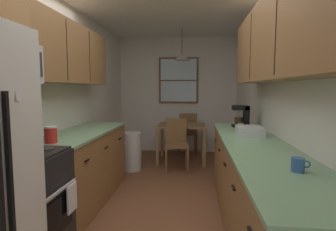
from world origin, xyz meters
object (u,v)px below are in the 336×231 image
trash_bin (132,151)px  coffee_maker (243,116)px  dining_table (182,131)px  dining_chair_near (176,142)px  stove_range (22,207)px  microwave_over_range (0,62)px  dish_rack (250,131)px  mug_spare (241,127)px  dining_chair_far (188,131)px  storage_canister (51,134)px  mug_by_coffeemaker (298,165)px

trash_bin → coffee_maker: 2.04m
dining_table → dining_chair_near: bearing=-95.9°
stove_range → microwave_over_range: (-0.11, 0.00, 1.16)m
coffee_maker → dining_chair_near: bearing=138.7°
dish_rack → mug_spare: bearing=96.6°
mug_spare → dish_rack: dish_rack is taller
coffee_maker → dining_table: bearing=122.4°
microwave_over_range → dining_chair_far: size_ratio=0.65×
stove_range → dining_chair_near: (1.07, 2.71, 0.03)m
stove_range → dining_table: (1.13, 3.29, 0.14)m
microwave_over_range → dish_rack: size_ratio=1.72×
storage_canister → dining_chair_near: bearing=64.0°
microwave_over_range → dining_chair_near: 3.16m
dining_chair_far → mug_spare: bearing=-72.8°
dining_table → trash_bin: bearing=-141.2°
dish_rack → dining_table: bearing=112.3°
trash_bin → dish_rack: dish_rack is taller
microwave_over_range → coffee_maker: bearing=40.6°
coffee_maker → dish_rack: (-0.03, -0.71, -0.10)m
microwave_over_range → dining_table: (1.24, 3.29, -1.03)m
storage_canister → coffee_maker: 2.45m
mug_spare → dish_rack: size_ratio=0.33×
storage_canister → mug_spare: bearing=26.7°
dining_table → storage_canister: size_ratio=5.56×
stove_range → mug_spare: size_ratio=9.83×
storage_canister → mug_by_coffeemaker: size_ratio=1.37×
trash_bin → microwave_over_range: bearing=-98.8°
dining_table → storage_canister: storage_canister is taller
mug_spare → coffee_maker: bearing=78.0°
mug_spare → dining_table: bearing=115.1°
dining_chair_far → mug_by_coffeemaker: bearing=-78.7°
coffee_maker → mug_by_coffeemaker: 2.08m
coffee_maker → stove_range: bearing=-137.9°
microwave_over_range → dining_table: size_ratio=0.64×
dining_table → mug_spare: bearing=-64.9°
stove_range → trash_bin: bearing=83.6°
microwave_over_range → dish_rack: 2.50m
microwave_over_range → mug_by_coffeemaker: (2.17, -0.23, -0.69)m
dining_chair_near → mug_by_coffeemaker: 3.13m
stove_range → mug_by_coffeemaker: bearing=-6.3°
dining_chair_far → mug_by_coffeemaker: (0.82, -4.11, 0.44)m
dining_chair_far → trash_bin: (-0.94, -1.26, -0.17)m
dining_chair_near → mug_spare: (0.90, -1.21, 0.45)m
dining_chair_far → storage_canister: 3.63m
stove_range → storage_canister: size_ratio=6.69×
stove_range → mug_by_coffeemaker: size_ratio=9.19×
mug_by_coffeemaker → mug_spare: 1.72m
trash_bin → dining_table: bearing=38.8°
coffee_maker → storage_canister: bearing=-146.7°
storage_canister → mug_by_coffeemaker: (2.06, -0.73, -0.04)m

